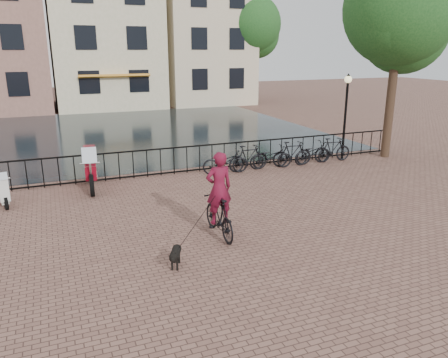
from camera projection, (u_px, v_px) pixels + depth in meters
name	position (u px, v px, depth m)	size (l,w,h in m)	color
ground	(277.00, 272.00, 9.13)	(100.00, 100.00, 0.00)	brown
canal_water	(130.00, 132.00, 24.52)	(20.00, 20.00, 0.00)	black
railing	(174.00, 161.00, 16.10)	(20.00, 0.05, 1.02)	black
canal_house_mid	(103.00, 30.00, 34.30)	(8.00, 9.50, 11.80)	#C2BE93
canal_house_right	(199.00, 22.00, 36.92)	(7.00, 9.00, 13.30)	beige
tree_near_right	(400.00, 9.00, 17.17)	(4.48, 4.48, 8.24)	black
tree_far_right	(252.00, 25.00, 35.58)	(4.76, 4.76, 8.76)	black
lamp_post	(346.00, 102.00, 17.76)	(0.30, 0.30, 3.45)	black
cyclist	(219.00, 200.00, 10.63)	(0.80, 1.84, 2.51)	black
dog	(176.00, 256.00, 9.29)	(0.50, 0.76, 0.49)	black
motorcycle	(90.00, 164.00, 14.40)	(0.73, 2.32, 1.63)	maroon
scooter	(1.00, 186.00, 12.89)	(0.62, 1.29, 1.16)	silver
parked_bike_0	(225.00, 162.00, 16.22)	(0.60, 1.72, 0.90)	black
parked_bike_1	(248.00, 158.00, 16.54)	(0.47, 1.66, 1.00)	black
parked_bike_2	(271.00, 157.00, 16.89)	(0.60, 1.72, 0.90)	black
parked_bike_3	(292.00, 154.00, 17.22)	(0.47, 1.66, 1.00)	black
parked_bike_4	(313.00, 153.00, 17.57)	(0.60, 1.72, 0.90)	black
parked_bike_5	(332.00, 150.00, 17.89)	(0.47, 1.66, 1.00)	black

